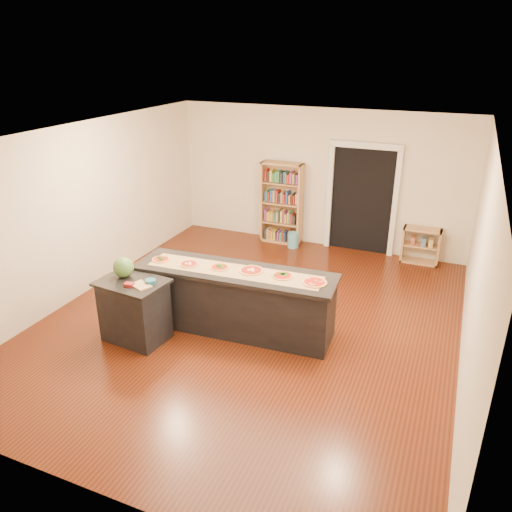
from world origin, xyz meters
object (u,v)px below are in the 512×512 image
at_px(side_counter, 135,310).
at_px(waste_bin, 293,240).
at_px(kitchen_island, 235,300).
at_px(watermelon, 123,267).
at_px(low_shelf, 421,246).
at_px(bookshelf, 282,203).

xyz_separation_m(side_counter, waste_bin, (0.94, 4.18, -0.30)).
xyz_separation_m(kitchen_island, waste_bin, (-0.26, 3.40, -0.32)).
xyz_separation_m(kitchen_island, watermelon, (-1.38, -0.69, 0.57)).
xyz_separation_m(kitchen_island, low_shelf, (2.25, 3.61, -0.13)).
bearing_deg(bookshelf, watermelon, -100.22).
bearing_deg(kitchen_island, side_counter, -150.39).
bearing_deg(waste_bin, side_counter, -102.65).
distance_m(waste_bin, watermelon, 4.34).
height_order(bookshelf, waste_bin, bookshelf).
relative_size(waste_bin, watermelon, 1.12).
xyz_separation_m(low_shelf, watermelon, (-3.63, -4.31, 0.71)).
relative_size(bookshelf, waste_bin, 5.28).
relative_size(side_counter, waste_bin, 2.85).
height_order(kitchen_island, bookshelf, bookshelf).
height_order(side_counter, bookshelf, bookshelf).
height_order(kitchen_island, low_shelf, kitchen_island).
height_order(side_counter, watermelon, watermelon).
distance_m(kitchen_island, waste_bin, 3.43).
distance_m(bookshelf, low_shelf, 2.90).
bearing_deg(low_shelf, bookshelf, -179.96).
xyz_separation_m(side_counter, watermelon, (-0.18, 0.09, 0.60)).
distance_m(side_counter, low_shelf, 5.58).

